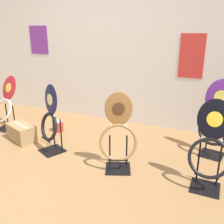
{
  "coord_description": "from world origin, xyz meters",
  "views": [
    {
      "loc": [
        1.87,
        -1.69,
        1.54
      ],
      "look_at": [
        0.65,
        0.98,
        0.55
      ],
      "focal_mm": 40.0,
      "sensor_mm": 36.0,
      "label": 1
    }
  ],
  "objects_px": {
    "toilet_seat_display_woodgrain": "(118,137)",
    "paint_can": "(58,126)",
    "toilet_seat_display_crimson_swirl": "(6,104)",
    "toilet_seat_display_jazz_black": "(210,149)",
    "storage_box": "(21,132)",
    "toilet_seat_display_purple_note": "(217,119)",
    "toilet_seat_display_navy_moon": "(50,121)"
  },
  "relations": [
    {
      "from": "toilet_seat_display_woodgrain",
      "to": "paint_can",
      "type": "bearing_deg",
      "value": 153.52
    },
    {
      "from": "toilet_seat_display_crimson_swirl",
      "to": "toilet_seat_display_jazz_black",
      "type": "xyz_separation_m",
      "value": [
        3.06,
        -0.37,
        0.04
      ]
    },
    {
      "from": "toilet_seat_display_crimson_swirl",
      "to": "storage_box",
      "type": "relative_size",
      "value": 1.64
    },
    {
      "from": "toilet_seat_display_purple_note",
      "to": "toilet_seat_display_navy_moon",
      "type": "bearing_deg",
      "value": -157.58
    },
    {
      "from": "storage_box",
      "to": "toilet_seat_display_navy_moon",
      "type": "bearing_deg",
      "value": -8.88
    },
    {
      "from": "toilet_seat_display_crimson_swirl",
      "to": "toilet_seat_display_purple_note",
      "type": "relative_size",
      "value": 0.87
    },
    {
      "from": "toilet_seat_display_navy_moon",
      "to": "toilet_seat_display_crimson_swirl",
      "type": "bearing_deg",
      "value": 162.18
    },
    {
      "from": "paint_can",
      "to": "toilet_seat_display_woodgrain",
      "type": "bearing_deg",
      "value": -26.48
    },
    {
      "from": "paint_can",
      "to": "toilet_seat_display_purple_note",
      "type": "bearing_deg",
      "value": 5.0
    },
    {
      "from": "toilet_seat_display_navy_moon",
      "to": "toilet_seat_display_jazz_black",
      "type": "distance_m",
      "value": 1.91
    },
    {
      "from": "toilet_seat_display_woodgrain",
      "to": "storage_box",
      "type": "xyz_separation_m",
      "value": [
        -1.57,
        0.14,
        -0.28
      ]
    },
    {
      "from": "toilet_seat_display_jazz_black",
      "to": "toilet_seat_display_purple_note",
      "type": "bearing_deg",
      "value": 88.83
    },
    {
      "from": "toilet_seat_display_crimson_swirl",
      "to": "toilet_seat_display_navy_moon",
      "type": "distance_m",
      "value": 1.21
    },
    {
      "from": "toilet_seat_display_woodgrain",
      "to": "toilet_seat_display_jazz_black",
      "type": "bearing_deg",
      "value": 3.24
    },
    {
      "from": "toilet_seat_display_jazz_black",
      "to": "paint_can",
      "type": "xyz_separation_m",
      "value": [
        -2.24,
        0.59,
        -0.34
      ]
    },
    {
      "from": "toilet_seat_display_woodgrain",
      "to": "toilet_seat_display_navy_moon",
      "type": "height_order",
      "value": "toilet_seat_display_woodgrain"
    },
    {
      "from": "toilet_seat_display_crimson_swirl",
      "to": "toilet_seat_display_woodgrain",
      "type": "bearing_deg",
      "value": -11.23
    },
    {
      "from": "toilet_seat_display_woodgrain",
      "to": "toilet_seat_display_purple_note",
      "type": "relative_size",
      "value": 0.94
    },
    {
      "from": "toilet_seat_display_woodgrain",
      "to": "toilet_seat_display_navy_moon",
      "type": "bearing_deg",
      "value": 177.02
    },
    {
      "from": "toilet_seat_display_woodgrain",
      "to": "toilet_seat_display_jazz_black",
      "type": "xyz_separation_m",
      "value": [
        0.94,
        0.05,
        0.03
      ]
    },
    {
      "from": "toilet_seat_display_woodgrain",
      "to": "paint_can",
      "type": "relative_size",
      "value": 5.35
    },
    {
      "from": "toilet_seat_display_jazz_black",
      "to": "toilet_seat_display_crimson_swirl",
      "type": "bearing_deg",
      "value": 173.17
    },
    {
      "from": "toilet_seat_display_navy_moon",
      "to": "storage_box",
      "type": "relative_size",
      "value": 1.75
    },
    {
      "from": "toilet_seat_display_navy_moon",
      "to": "toilet_seat_display_jazz_black",
      "type": "bearing_deg",
      "value": 0.1
    },
    {
      "from": "toilet_seat_display_jazz_black",
      "to": "toilet_seat_display_purple_note",
      "type": "relative_size",
      "value": 0.95
    },
    {
      "from": "paint_can",
      "to": "storage_box",
      "type": "bearing_deg",
      "value": -118.33
    },
    {
      "from": "toilet_seat_display_crimson_swirl",
      "to": "toilet_seat_display_navy_moon",
      "type": "relative_size",
      "value": 0.94
    },
    {
      "from": "toilet_seat_display_jazz_black",
      "to": "paint_can",
      "type": "relative_size",
      "value": 5.37
    },
    {
      "from": "toilet_seat_display_purple_note",
      "to": "storage_box",
      "type": "bearing_deg",
      "value": -164.54
    },
    {
      "from": "toilet_seat_display_purple_note",
      "to": "storage_box",
      "type": "relative_size",
      "value": 1.88
    },
    {
      "from": "toilet_seat_display_woodgrain",
      "to": "toilet_seat_display_crimson_swirl",
      "type": "xyz_separation_m",
      "value": [
        -2.11,
        0.42,
        -0.01
      ]
    },
    {
      "from": "toilet_seat_display_crimson_swirl",
      "to": "storage_box",
      "type": "distance_m",
      "value": 0.67
    }
  ]
}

